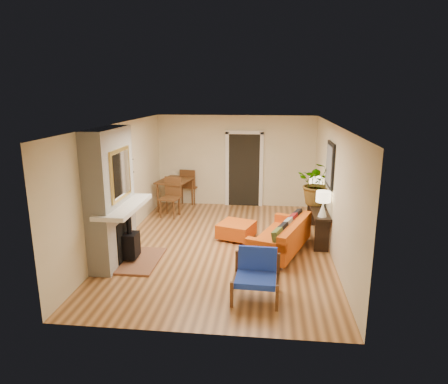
# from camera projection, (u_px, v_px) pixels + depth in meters

# --- Properties ---
(room_shell) EXTENTS (6.50, 6.50, 6.50)m
(room_shell) POSITION_uv_depth(u_px,v_px,m) (256.00, 168.00, 10.81)
(room_shell) COLOR #C4854B
(room_shell) RESTS_ON ground
(fireplace) EXTENTS (1.09, 1.68, 2.60)m
(fireplace) POSITION_uv_depth(u_px,v_px,m) (113.00, 200.00, 7.59)
(fireplace) COLOR white
(fireplace) RESTS_ON ground
(sofa) EXTENTS (1.40, 2.04, 0.74)m
(sofa) POSITION_uv_depth(u_px,v_px,m) (284.00, 237.00, 8.22)
(sofa) COLOR silver
(sofa) RESTS_ON ground
(ottoman) EXTENTS (0.92, 0.92, 0.37)m
(ottoman) POSITION_uv_depth(u_px,v_px,m) (236.00, 229.00, 9.02)
(ottoman) COLOR silver
(ottoman) RESTS_ON ground
(blue_chair) EXTENTS (0.77, 0.76, 0.78)m
(blue_chair) POSITION_uv_depth(u_px,v_px,m) (256.00, 272.00, 6.43)
(blue_chair) COLOR brown
(blue_chair) RESTS_ON ground
(dining_table) EXTENTS (1.07, 1.97, 1.04)m
(dining_table) POSITION_uv_depth(u_px,v_px,m) (178.00, 186.00, 11.18)
(dining_table) COLOR brown
(dining_table) RESTS_ON ground
(console_table) EXTENTS (0.34, 1.85, 0.72)m
(console_table) POSITION_uv_depth(u_px,v_px,m) (318.00, 213.00, 8.99)
(console_table) COLOR black
(console_table) RESTS_ON ground
(lamp_near) EXTENTS (0.30, 0.30, 0.54)m
(lamp_near) POSITION_uv_depth(u_px,v_px,m) (323.00, 201.00, 8.18)
(lamp_near) COLOR white
(lamp_near) RESTS_ON console_table
(lamp_far) EXTENTS (0.30, 0.30, 0.54)m
(lamp_far) POSITION_uv_depth(u_px,v_px,m) (315.00, 185.00, 9.55)
(lamp_far) COLOR white
(lamp_far) RESTS_ON console_table
(houseplant) EXTENTS (0.95, 0.84, 1.01)m
(houseplant) POSITION_uv_depth(u_px,v_px,m) (318.00, 183.00, 9.04)
(houseplant) COLOR #1E5919
(houseplant) RESTS_ON console_table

